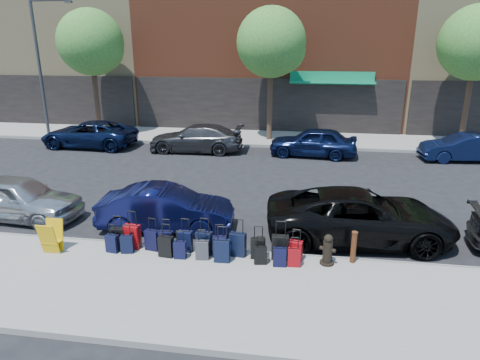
% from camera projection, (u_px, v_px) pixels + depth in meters
% --- Properties ---
extents(ground, '(120.00, 120.00, 0.00)m').
position_uv_depth(ground, '(234.00, 197.00, 16.15)').
color(ground, black).
rests_on(ground, ground).
extents(sidewalk_near, '(60.00, 4.00, 0.15)m').
position_uv_depth(sidewalk_near, '(188.00, 290.00, 10.03)').
color(sidewalk_near, gray).
rests_on(sidewalk_near, ground).
extents(sidewalk_far, '(60.00, 4.00, 0.15)m').
position_uv_depth(sidewalk_far, '(261.00, 138.00, 25.52)').
color(sidewalk_far, gray).
rests_on(sidewalk_far, ground).
extents(curb_near, '(60.00, 0.08, 0.15)m').
position_uv_depth(curb_near, '(207.00, 250.00, 11.92)').
color(curb_near, gray).
rests_on(curb_near, ground).
extents(curb_far, '(60.00, 0.08, 0.15)m').
position_uv_depth(curb_far, '(258.00, 146.00, 23.62)').
color(curb_far, gray).
rests_on(curb_far, ground).
extents(building_left, '(15.00, 12.12, 16.00)m').
position_uv_depth(building_left, '(67.00, 8.00, 32.86)').
color(building_left, '#9E8B61').
rests_on(building_left, ground).
extents(tree_left, '(3.80, 3.80, 7.27)m').
position_uv_depth(tree_left, '(93.00, 44.00, 24.81)').
color(tree_left, black).
rests_on(tree_left, sidewalk_far).
extents(tree_center, '(3.80, 3.80, 7.27)m').
position_uv_depth(tree_center, '(274.00, 44.00, 23.29)').
color(tree_center, black).
rests_on(tree_center, sidewalk_far).
extents(tree_right, '(3.80, 3.80, 7.27)m').
position_uv_depth(tree_right, '(479.00, 45.00, 21.77)').
color(tree_right, black).
rests_on(tree_right, sidewalk_far).
extents(streetlight, '(2.59, 0.18, 8.00)m').
position_uv_depth(streetlight, '(41.00, 58.00, 24.81)').
color(streetlight, '#333338').
rests_on(streetlight, sidewalk_far).
extents(suitcase_front_0, '(0.39, 0.22, 0.92)m').
position_uv_depth(suitcase_front_0, '(118.00, 238.00, 11.85)').
color(suitcase_front_0, black).
rests_on(suitcase_front_0, sidewalk_near).
extents(suitcase_front_1, '(0.47, 0.29, 1.07)m').
position_uv_depth(suitcase_front_1, '(132.00, 236.00, 11.82)').
color(suitcase_front_1, '#98090C').
rests_on(suitcase_front_1, sidewalk_near).
extents(suitcase_front_2, '(0.41, 0.28, 0.92)m').
position_uv_depth(suitcase_front_2, '(152.00, 240.00, 11.72)').
color(suitcase_front_2, black).
rests_on(suitcase_front_2, sidewalk_near).
extents(suitcase_front_3, '(0.38, 0.21, 0.90)m').
position_uv_depth(suitcase_front_3, '(166.00, 241.00, 11.68)').
color(suitcase_front_3, black).
rests_on(suitcase_front_3, sidewalk_near).
extents(suitcase_front_4, '(0.40, 0.24, 0.94)m').
position_uv_depth(suitcase_front_4, '(185.00, 241.00, 11.63)').
color(suitcase_front_4, black).
rests_on(suitcase_front_4, sidewalk_near).
extents(suitcase_front_5, '(0.45, 0.28, 1.01)m').
position_uv_depth(suitcase_front_5, '(204.00, 243.00, 11.49)').
color(suitcase_front_5, black).
rests_on(suitcase_front_5, sidewalk_near).
extents(suitcase_front_6, '(0.39, 0.26, 0.88)m').
position_uv_depth(suitcase_front_6, '(220.00, 246.00, 11.41)').
color(suitcase_front_6, black).
rests_on(suitcase_front_6, sidewalk_near).
extents(suitcase_front_7, '(0.45, 0.29, 1.03)m').
position_uv_depth(suitcase_front_7, '(238.00, 244.00, 11.39)').
color(suitcase_front_7, black).
rests_on(suitcase_front_7, sidewalk_near).
extents(suitcase_front_8, '(0.37, 0.21, 0.90)m').
position_uv_depth(suitcase_front_8, '(258.00, 248.00, 11.26)').
color(suitcase_front_8, black).
rests_on(suitcase_front_8, sidewalk_near).
extents(suitcase_front_9, '(0.44, 0.24, 1.05)m').
position_uv_depth(suitcase_front_9, '(280.00, 247.00, 11.21)').
color(suitcase_front_9, black).
rests_on(suitcase_front_9, sidewalk_near).
extents(suitcase_front_10, '(0.38, 0.26, 0.85)m').
position_uv_depth(suitcase_front_10, '(295.00, 250.00, 11.18)').
color(suitcase_front_10, '#AD0B13').
rests_on(suitcase_front_10, sidewalk_near).
extents(suitcase_back_0, '(0.36, 0.24, 0.80)m').
position_uv_depth(suitcase_back_0, '(112.00, 243.00, 11.61)').
color(suitcase_back_0, black).
rests_on(suitcase_back_0, sidewalk_near).
extents(suitcase_back_1, '(0.36, 0.25, 0.79)m').
position_uv_depth(suitcase_back_1, '(127.00, 244.00, 11.57)').
color(suitcase_back_1, black).
rests_on(suitcase_back_1, sidewalk_near).
extents(suitcase_back_3, '(0.40, 0.26, 0.91)m').
position_uv_depth(suitcase_back_3, '(166.00, 246.00, 11.36)').
color(suitcase_back_3, black).
rests_on(suitcase_back_3, sidewalk_near).
extents(suitcase_back_4, '(0.33, 0.20, 0.76)m').
position_uv_depth(suitcase_back_4, '(180.00, 250.00, 11.27)').
color(suitcase_back_4, black).
rests_on(suitcase_back_4, sidewalk_near).
extents(suitcase_back_5, '(0.37, 0.24, 0.82)m').
position_uv_depth(suitcase_back_5, '(202.00, 250.00, 11.23)').
color(suitcase_back_5, '#353539').
rests_on(suitcase_back_5, sidewalk_near).
extents(suitcase_back_6, '(0.41, 0.25, 0.96)m').
position_uv_depth(suitcase_back_6, '(222.00, 251.00, 11.10)').
color(suitcase_back_6, black).
rests_on(suitcase_back_6, sidewalk_near).
extents(suitcase_back_8, '(0.34, 0.23, 0.76)m').
position_uv_depth(suitcase_back_8, '(260.00, 255.00, 11.00)').
color(suitcase_back_8, black).
rests_on(suitcase_back_8, sidewalk_near).
extents(suitcase_back_9, '(0.34, 0.21, 0.79)m').
position_uv_depth(suitcase_back_9, '(280.00, 257.00, 10.89)').
color(suitcase_back_9, black).
rests_on(suitcase_back_9, sidewalk_near).
extents(suitcase_back_10, '(0.33, 0.20, 0.78)m').
position_uv_depth(suitcase_back_10, '(294.00, 257.00, 10.88)').
color(suitcase_back_10, maroon).
rests_on(suitcase_back_10, sidewalk_near).
extents(fire_hydrant, '(0.42, 0.37, 0.82)m').
position_uv_depth(fire_hydrant, '(328.00, 250.00, 10.94)').
color(fire_hydrant, black).
rests_on(fire_hydrant, sidewalk_near).
extents(bollard, '(0.16, 0.16, 0.86)m').
position_uv_depth(bollard, '(354.00, 247.00, 11.00)').
color(bollard, '#38190C').
rests_on(bollard, sidewalk_near).
extents(display_rack, '(0.49, 0.54, 0.88)m').
position_uv_depth(display_rack, '(51.00, 237.00, 11.55)').
color(display_rack, gold).
rests_on(display_rack, sidewalk_near).
extents(car_near_0, '(4.37, 2.05, 1.45)m').
position_uv_depth(car_near_0, '(18.00, 198.00, 14.02)').
color(car_near_0, '#B1B4B8').
rests_on(car_near_0, ground).
extents(car_near_1, '(4.25, 1.77, 1.37)m').
position_uv_depth(car_near_1, '(166.00, 209.00, 13.24)').
color(car_near_1, '#0D0F39').
rests_on(car_near_1, ground).
extents(car_near_2, '(5.59, 2.90, 1.51)m').
position_uv_depth(car_near_2, '(360.00, 216.00, 12.50)').
color(car_near_2, black).
rests_on(car_near_2, ground).
extents(car_far_0, '(5.24, 2.54, 1.44)m').
position_uv_depth(car_far_0, '(89.00, 134.00, 23.52)').
color(car_far_0, '#0B1533').
rests_on(car_far_0, ground).
extents(car_far_1, '(4.98, 2.13, 1.43)m').
position_uv_depth(car_far_1, '(196.00, 138.00, 22.55)').
color(car_far_1, '#363638').
rests_on(car_far_1, ground).
extents(car_far_2, '(4.49, 2.11, 1.48)m').
position_uv_depth(car_far_2, '(313.00, 142.00, 21.61)').
color(car_far_2, '#0D1639').
rests_on(car_far_2, ground).
extents(car_far_3, '(4.20, 1.81, 1.34)m').
position_uv_depth(car_far_3, '(464.00, 148.00, 20.77)').
color(car_far_3, '#0D1739').
rests_on(car_far_3, ground).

